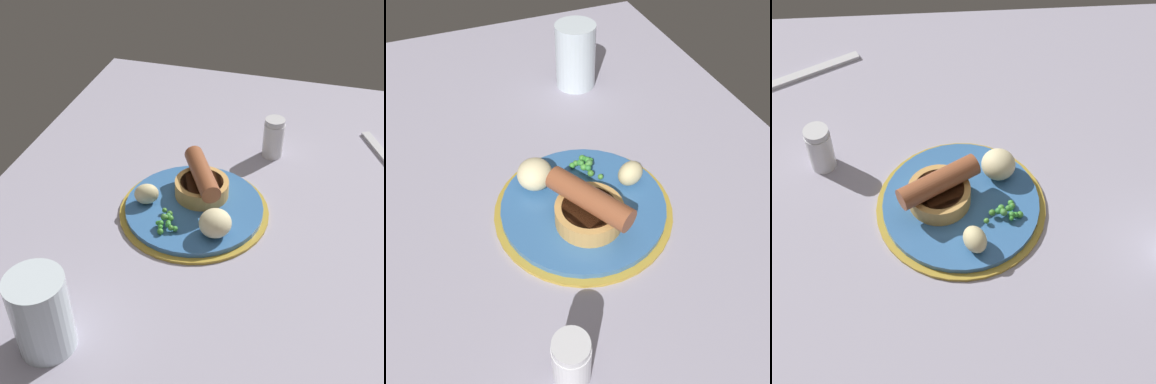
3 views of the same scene
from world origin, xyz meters
The scene contains 8 objects.
dining_table centered at (0.00, 0.00, 1.50)cm, with size 110.00×80.00×3.00cm, color #9E99AD.
dinner_plate centered at (-3.22, -4.78, 3.57)cm, with size 23.81×23.81×1.40cm.
sausage_pudding centered at (-6.19, -4.34, 6.76)cm, with size 11.64×8.70×5.77cm.
pea_pile centered at (2.79, -7.46, 5.36)cm, with size 5.06×3.64×1.90cm.
potato_chunk_0 centered at (2.41, -0.05, 6.48)cm, with size 4.81×4.90×4.16cm, color beige.
potato_chunk_2 centered at (-1.86, -12.21, 6.09)cm, with size 3.87×2.95×3.38cm, color beige.
drinking_glass centered at (25.91, -15.13, 8.60)cm, with size 7.04×7.04×11.20cm, color silver.
salt_shaker centered at (-23.01, 4.53, 6.68)cm, with size 3.74×3.74×7.45cm.
Camera 2 is at (-37.96, 9.84, 46.63)cm, focal length 40.00 mm.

